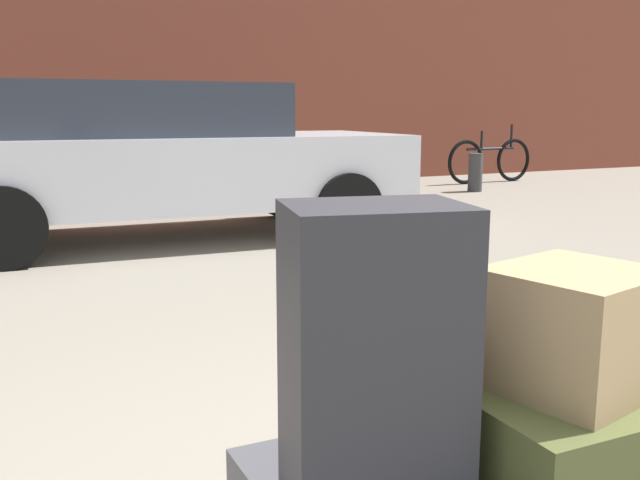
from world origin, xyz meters
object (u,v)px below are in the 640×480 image
Objects in this scene: suitcase_olive_stacked_top at (567,432)px; duffel_bag_tan_topmost_pile at (574,329)px; parked_car at (162,157)px; bollard_kerb_near at (282,181)px; suitcase_charcoal_rear_right at (375,361)px; bollard_kerb_far at (475,172)px; bicycle_leaning at (490,160)px; bollard_kerb_mid at (363,178)px.

duffel_bag_tan_topmost_pile is at bearing -89.43° from suitcase_olive_stacked_top.
parked_car reaches higher than duffel_bag_tan_topmost_pile.
duffel_bag_tan_topmost_pile is 0.61× the size of bollard_kerb_near.
suitcase_olive_stacked_top is at bearing -107.50° from bollard_kerb_near.
suitcase_olive_stacked_top is at bearing 2.56° from suitcase_charcoal_rear_right.
suitcase_olive_stacked_top is 0.12× the size of parked_car.
suitcase_charcoal_rear_right is at bearing -129.16° from bollard_kerb_far.
bollard_kerb_near is at bearing 180.00° from bollard_kerb_far.
parked_car is 2.78m from bollard_kerb_near.
bollard_kerb_near is at bearing -167.01° from bicycle_leaning.
suitcase_olive_stacked_top is 0.92× the size of bollard_kerb_mid.
parked_car is 3.74m from bollard_kerb_mid.
bollard_kerb_mid is (3.50, 7.29, -0.42)m from duffel_bag_tan_topmost_pile.
bollard_kerb_mid is at bearing 0.00° from bollard_kerb_near.
suitcase_charcoal_rear_right is 0.47m from duffel_bag_tan_topmost_pile.
bollard_kerb_mid is at bearing 64.91° from suitcase_olive_stacked_top.
suitcase_olive_stacked_top is at bearing -115.66° from bollard_kerb_mid.
suitcase_olive_stacked_top is 0.52m from suitcase_charcoal_rear_right.
bollard_kerb_mid is (1.20, 0.00, 0.00)m from bollard_kerb_near.
duffel_bag_tan_topmost_pile is (0.00, -0.00, 0.25)m from suitcase_olive_stacked_top.
suitcase_charcoal_rear_right is at bearing 156.55° from duffel_bag_tan_topmost_pile.
bollard_kerb_near is at bearing 81.62° from suitcase_charcoal_rear_right.
bollard_kerb_far reaches higher than suitcase_olive_stacked_top.
parked_car is at bearing -159.42° from bollard_kerb_far.
bollard_kerb_near is 1.00× the size of bollard_kerb_mid.
suitcase_charcoal_rear_right reaches higher than bollard_kerb_far.
duffel_bag_tan_topmost_pile is at bearing -107.50° from bollard_kerb_near.
duffel_bag_tan_topmost_pile is at bearing -93.46° from parked_car.
bollard_kerb_far is (-1.04, -0.96, -0.09)m from bicycle_leaning.
parked_car is 2.49× the size of bicycle_leaning.
suitcase_charcoal_rear_right reaches higher than duffel_bag_tan_topmost_pile.
duffel_bag_tan_topmost_pile reaches higher than bollard_kerb_near.
bollard_kerb_far is at bearing -137.50° from bicycle_leaning.
bicycle_leaning is 3.12× the size of bollard_kerb_far.
duffel_bag_tan_topmost_pile is at bearing 2.56° from suitcase_charcoal_rear_right.
bicycle_leaning is at bearing 18.00° from bollard_kerb_mid.
bicycle_leaning is at bearing 42.50° from bollard_kerb_far.
bicycle_leaning reaches higher than bollard_kerb_mid.
parked_car is 6.77m from bicycle_leaning.
suitcase_charcoal_rear_right reaches higher than suitcase_olive_stacked_top.
suitcase_olive_stacked_top is 8.09m from bollard_kerb_mid.
bollard_kerb_near is at bearing 44.03° from parked_car.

